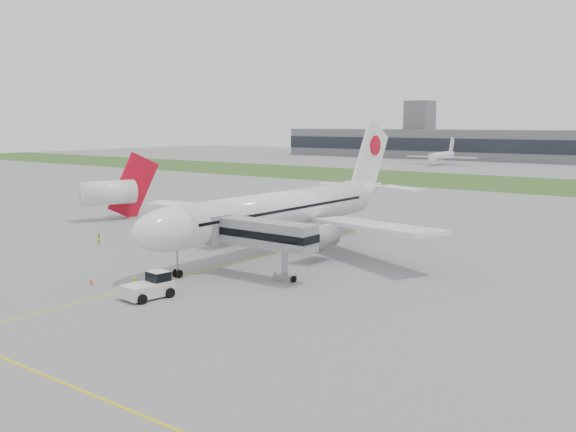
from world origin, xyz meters
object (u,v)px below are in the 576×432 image
Objects in this scene: ground_crew_near at (134,286)px; jet_bridge at (255,234)px; airliner at (285,209)px; neighbor_aircraft at (112,192)px; pushback_tug at (151,286)px.

jet_bridge is at bearing -141.40° from ground_crew_near.
airliner is at bearing -117.56° from ground_crew_near.
jet_bridge is 0.92× the size of neighbor_aircraft.
neighbor_aircraft is at bearing 152.33° from pushback_tug.
jet_bridge is 51.07m from neighbor_aircraft.
jet_bridge is 14.56m from ground_crew_near.
jet_bridge reaches higher than ground_crew_near.
pushback_tug is at bearing -14.67° from neighbor_aircraft.
pushback_tug is at bearing 155.52° from ground_crew_near.
neighbor_aircraft is at bearing -66.86° from ground_crew_near.
ground_crew_near is (-4.78, -13.17, -3.99)m from jet_bridge.
airliner reaches higher than jet_bridge.
jet_bridge is (6.65, -14.32, -0.75)m from airliner.
ground_crew_near is 0.12× the size of neighbor_aircraft.
jet_bridge is at bearing 84.77° from pushback_tug.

